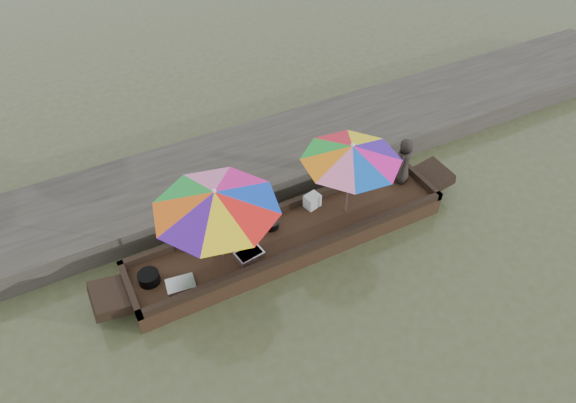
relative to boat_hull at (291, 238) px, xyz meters
name	(u,v)px	position (x,y,z in m)	size (l,w,h in m)	color
water	(291,244)	(0.00, 0.00, -0.17)	(80.00, 80.00, 0.00)	#3B4624
dock	(241,167)	(0.00, 2.20, 0.08)	(22.00, 2.20, 0.50)	#2D2B26
boat_hull	(291,238)	(0.00, 0.00, 0.00)	(5.90, 1.20, 0.35)	black
cooking_pot	(149,278)	(-2.56, 0.07, 0.27)	(0.35, 0.35, 0.18)	black
tray_crayfish	(249,254)	(-0.90, -0.19, 0.22)	(0.46, 0.32, 0.09)	silver
tray_scallop	(181,284)	(-2.14, -0.24, 0.21)	(0.46, 0.32, 0.06)	silver
charcoal_grill	(271,224)	(-0.26, 0.27, 0.24)	(0.30, 0.30, 0.14)	black
supply_bag	(312,201)	(0.67, 0.40, 0.30)	(0.28, 0.22, 0.26)	silver
vendor	(404,161)	(2.60, 0.24, 0.66)	(0.48, 0.31, 0.98)	black
umbrella_bow	(219,225)	(-1.31, 0.00, 0.95)	(2.06, 2.06, 1.55)	#E5148D
umbrella_stern	(349,179)	(1.17, 0.00, 0.95)	(1.77, 1.77, 1.55)	yellow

